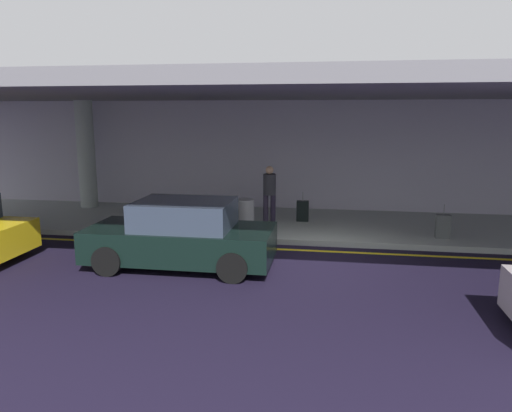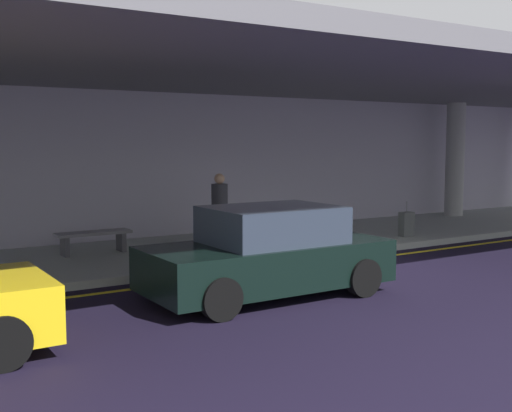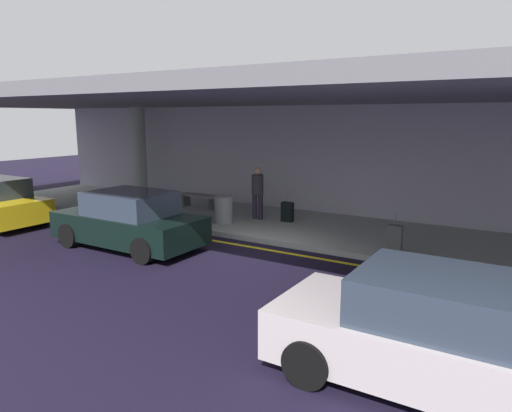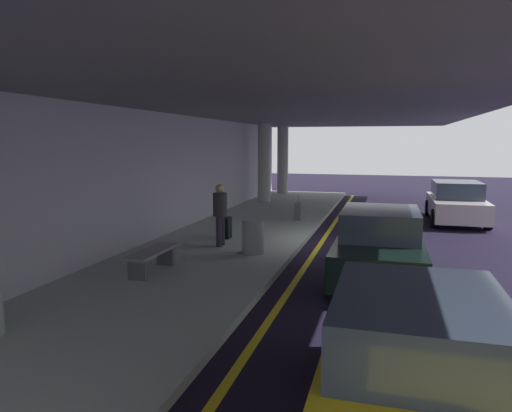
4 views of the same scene
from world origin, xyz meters
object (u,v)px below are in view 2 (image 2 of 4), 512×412
object	(u,v)px
suitcase_upright_secondary	(252,228)
trash_bin_steel	(221,235)
support_column_left_mid	(455,160)
traveler_with_luggage	(220,204)
suitcase_upright_primary	(406,224)
bench_metal	(93,237)
car_black	(268,254)

from	to	relation	value
suitcase_upright_secondary	trash_bin_steel	distance (m)	2.01
support_column_left_mid	trash_bin_steel	world-z (taller)	support_column_left_mid
traveler_with_luggage	suitcase_upright_primary	size ratio (longest dim) A/B	1.87
traveler_with_luggage	suitcase_upright_secondary	bearing A→B (deg)	176.10
bench_metal	support_column_left_mid	bearing A→B (deg)	3.48
car_black	suitcase_upright_secondary	distance (m)	4.98
suitcase_upright_primary	car_black	bearing A→B (deg)	-133.83
suitcase_upright_primary	bench_metal	size ratio (longest dim) A/B	0.56
trash_bin_steel	suitcase_upright_primary	bearing A→B (deg)	-1.73
suitcase_upright_primary	bench_metal	world-z (taller)	suitcase_upright_primary
suitcase_upright_secondary	traveler_with_luggage	bearing A→B (deg)	-149.42
suitcase_upright_primary	traveler_with_luggage	bearing A→B (deg)	-173.93
bench_metal	suitcase_upright_primary	bearing A→B (deg)	-13.17
traveler_with_luggage	bench_metal	size ratio (longest dim) A/B	1.05
car_black	traveler_with_luggage	xyz separation A→B (m)	(1.40, 4.18, 0.40)
car_black	suitcase_upright_secondary	world-z (taller)	car_black
bench_metal	trash_bin_steel	bearing A→B (deg)	-35.63
trash_bin_steel	traveler_with_luggage	bearing A→B (deg)	62.18
car_black	suitcase_upright_primary	size ratio (longest dim) A/B	4.56
suitcase_upright_primary	bench_metal	distance (m)	7.78
car_black	support_column_left_mid	bearing A→B (deg)	-154.18
support_column_left_mid	suitcase_upright_primary	bearing A→B (deg)	-151.84
suitcase_upright_primary	suitcase_upright_secondary	distance (m)	4.02
support_column_left_mid	car_black	xyz separation A→B (m)	(-10.87, -5.46, -1.26)
car_black	bench_metal	distance (m)	4.92
traveler_with_luggage	trash_bin_steel	world-z (taller)	traveler_with_luggage
support_column_left_mid	traveler_with_luggage	size ratio (longest dim) A/B	2.17
traveler_with_luggage	bench_metal	bearing A→B (deg)	-24.74
support_column_left_mid	bench_metal	world-z (taller)	support_column_left_mid
support_column_left_mid	car_black	size ratio (longest dim) A/B	0.89
car_black	traveler_with_luggage	world-z (taller)	traveler_with_luggage
suitcase_upright_primary	bench_metal	bearing A→B (deg)	-172.49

